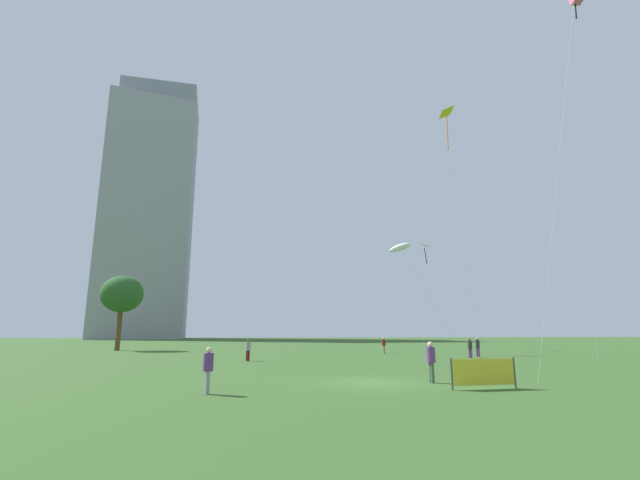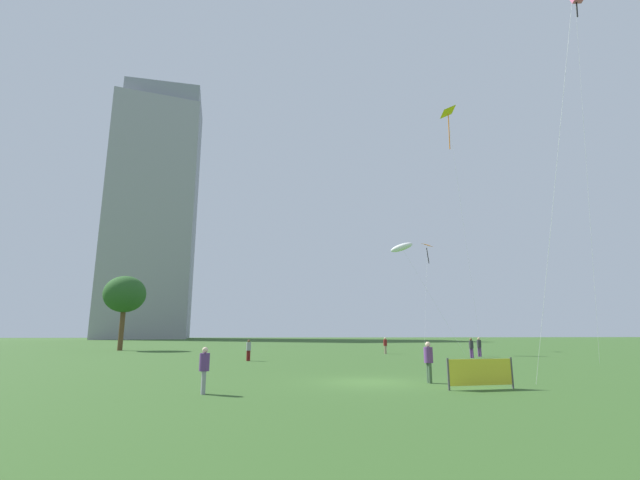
{
  "view_description": "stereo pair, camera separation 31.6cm",
  "coord_description": "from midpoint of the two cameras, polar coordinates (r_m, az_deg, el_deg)",
  "views": [
    {
      "loc": [
        -4.2,
        -19.39,
        2.16
      ],
      "look_at": [
        -1.24,
        11.02,
        8.58
      ],
      "focal_mm": 24.45,
      "sensor_mm": 36.0,
      "label": 1
    },
    {
      "loc": [
        -3.89,
        -19.42,
        2.16
      ],
      "look_at": [
        -1.24,
        11.02,
        8.58
      ],
      "focal_mm": 24.45,
      "sensor_mm": 36.0,
      "label": 2
    }
  ],
  "objects": [
    {
      "name": "park_tree_0",
      "position": [
        56.72,
        -24.63,
        -6.49
      ],
      "size": [
        4.77,
        4.77,
        8.62
      ],
      "color": "brown",
      "rests_on": "ground"
    },
    {
      "name": "event_banner",
      "position": [
        18.5,
        20.13,
        -15.93
      ],
      "size": [
        2.74,
        0.39,
        1.17
      ],
      "color": "#4C4C4C",
      "rests_on": "ground"
    },
    {
      "name": "distant_highrise_1",
      "position": [
        140.39,
        -22.0,
        2.96
      ],
      "size": [
        27.73,
        22.1,
        71.96
      ],
      "primitive_type": "cube",
      "rotation": [
        0.0,
        0.0,
        0.28
      ],
      "color": "#939399",
      "rests_on": "ground"
    },
    {
      "name": "person_standing_5",
      "position": [
        44.62,
        8.13,
        -13.35
      ],
      "size": [
        0.35,
        0.35,
        1.58
      ],
      "rotation": [
        0.0,
        0.0,
        0.66
      ],
      "color": "tan",
      "rests_on": "ground"
    },
    {
      "name": "person_standing_4",
      "position": [
        34.01,
        -9.67,
        -13.83
      ],
      "size": [
        0.35,
        0.35,
        1.56
      ],
      "rotation": [
        0.0,
        0.0,
        0.5
      ],
      "color": "maroon",
      "rests_on": "ground"
    },
    {
      "name": "person_standing_2",
      "position": [
        20.03,
        13.86,
        -14.88
      ],
      "size": [
        0.38,
        0.38,
        1.72
      ],
      "rotation": [
        0.0,
        0.0,
        4.81
      ],
      "color": "#3F593F",
      "rests_on": "ground"
    },
    {
      "name": "kite_flying_0",
      "position": [
        46.11,
        10.24,
        -0.98
      ],
      "size": [
        6.93,
        1.75,
        11.37
      ],
      "color": "silver",
      "rests_on": "ground"
    },
    {
      "name": "kite_flying_3",
      "position": [
        51.37,
        16.07,
        14.97
      ],
      "size": [
        4.1,
        3.98,
        26.09
      ],
      "color": "silver",
      "rests_on": "ground"
    },
    {
      "name": "distant_highrise_0",
      "position": [
        148.46,
        -20.92,
        3.44
      ],
      "size": [
        25.49,
        26.78,
        78.68
      ],
      "primitive_type": "cube",
      "rotation": [
        0.0,
        0.0,
        0.14
      ],
      "color": "gray",
      "rests_on": "ground"
    },
    {
      "name": "ground",
      "position": [
        19.94,
        6.49,
        -18.02
      ],
      "size": [
        280.0,
        280.0,
        0.0
      ],
      "primitive_type": "plane",
      "color": "#335623"
    },
    {
      "name": "kite_flying_4",
      "position": [
        56.24,
        13.45,
        -0.97
      ],
      "size": [
        3.11,
        4.69,
        13.09
      ],
      "color": "silver",
      "rests_on": "ground"
    },
    {
      "name": "person_standing_1",
      "position": [
        16.6,
        -14.98,
        -15.74
      ],
      "size": [
        0.36,
        0.36,
        1.61
      ],
      "rotation": [
        0.0,
        0.0,
        1.83
      ],
      "color": "gray",
      "rests_on": "ground"
    },
    {
      "name": "person_standing_0",
      "position": [
        41.58,
        19.71,
        -12.87
      ],
      "size": [
        0.36,
        0.36,
        1.63
      ],
      "rotation": [
        0.0,
        0.0,
        2.49
      ],
      "color": "#593372",
      "rests_on": "ground"
    },
    {
      "name": "person_standing_3",
      "position": [
        39.42,
        18.8,
        -13.04
      ],
      "size": [
        0.36,
        0.36,
        1.61
      ],
      "rotation": [
        0.0,
        0.0,
        2.27
      ],
      "color": "#593372",
      "rests_on": "ground"
    }
  ]
}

